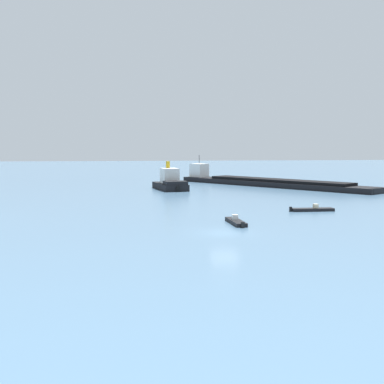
# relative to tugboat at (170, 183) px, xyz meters

# --- Properties ---
(ground_plane) EXTENTS (400.00, 400.00, 0.00)m
(ground_plane) POSITION_rel_tugboat_xyz_m (1.10, -46.31, -1.24)
(ground_plane) COLOR slate
(tugboat) EXTENTS (5.84, 10.30, 4.91)m
(tugboat) POSITION_rel_tugboat_xyz_m (0.00, 0.00, 0.00)
(tugboat) COLOR black
(tugboat) RESTS_ON ground
(fishing_skiff) EXTENTS (5.40, 1.30, 0.85)m
(fishing_skiff) POSITION_rel_tugboat_xyz_m (14.36, -32.02, -1.03)
(fishing_skiff) COLOR black
(fishing_skiff) RESTS_ON ground
(cargo_barge) EXTENTS (29.86, 37.21, 5.54)m
(cargo_barge) POSITION_rel_tugboat_xyz_m (18.74, 5.51, -0.45)
(cargo_barge) COLOR black
(cargo_barge) RESTS_ON ground
(small_motorboat) EXTENTS (1.32, 5.42, 0.87)m
(small_motorboat) POSITION_rel_tugboat_xyz_m (3.24, -40.98, -1.02)
(small_motorboat) COLOR black
(small_motorboat) RESTS_ON ground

